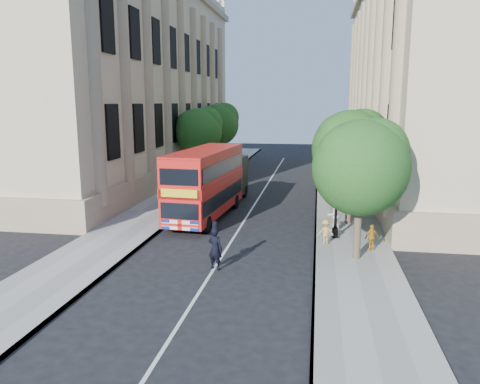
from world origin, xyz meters
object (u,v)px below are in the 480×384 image
at_px(double_decker_bus, 206,181).
at_px(woman_pedestrian, 333,215).
at_px(police_constable, 215,249).
at_px(box_van, 225,181).
at_px(lamp_post, 337,190).

distance_m(double_decker_bus, woman_pedestrian, 7.59).
height_order(double_decker_bus, police_constable, double_decker_bus).
height_order(police_constable, woman_pedestrian, woman_pedestrian).
bearing_deg(box_van, lamp_post, -43.63).
relative_size(double_decker_bus, police_constable, 4.97).
bearing_deg(woman_pedestrian, double_decker_bus, -59.02).
bearing_deg(lamp_post, box_van, 131.40).
bearing_deg(police_constable, woman_pedestrian, -106.37).
distance_m(lamp_post, police_constable, 7.21).
distance_m(lamp_post, box_van, 10.85).
xyz_separation_m(double_decker_bus, police_constable, (2.37, -8.29, -1.31)).
height_order(box_van, woman_pedestrian, box_van).
relative_size(lamp_post, double_decker_bus, 0.59).
distance_m(box_van, woman_pedestrian, 9.78).
xyz_separation_m(police_constable, woman_pedestrian, (4.87, 6.36, 0.06)).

